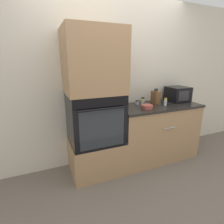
% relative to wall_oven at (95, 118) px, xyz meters
% --- Properties ---
extents(ground_plane, '(12.00, 12.00, 0.00)m').
position_rel_wall_oven_xyz_m(ground_plane, '(0.37, -0.30, -0.83)').
color(ground_plane, '#6B6056').
extents(wall_back, '(8.00, 0.05, 2.50)m').
position_rel_wall_oven_xyz_m(wall_back, '(0.37, 0.33, 0.42)').
color(wall_back, beige).
rests_on(wall_back, ground_plane).
extents(oven_cabinet_base, '(0.73, 0.60, 0.48)m').
position_rel_wall_oven_xyz_m(oven_cabinet_base, '(-0.00, 0.00, -0.58)').
color(oven_cabinet_base, '#A87F56').
rests_on(oven_cabinet_base, ground_plane).
extents(wall_oven, '(0.71, 0.64, 0.68)m').
position_rel_wall_oven_xyz_m(wall_oven, '(0.00, 0.00, 0.00)').
color(wall_oven, black).
rests_on(wall_oven, oven_cabinet_base).
extents(oven_cabinet_upper, '(0.73, 0.60, 0.80)m').
position_rel_wall_oven_xyz_m(oven_cabinet_upper, '(-0.00, 0.00, 0.74)').
color(oven_cabinet_upper, '#A87F56').
rests_on(oven_cabinet_upper, wall_oven).
extents(counter_unit, '(1.36, 0.63, 0.92)m').
position_rel_wall_oven_xyz_m(counter_unit, '(1.03, 0.00, -0.37)').
color(counter_unit, '#A87F56').
rests_on(counter_unit, ground_plane).
extents(microwave, '(0.34, 0.33, 0.25)m').
position_rel_wall_oven_xyz_m(microwave, '(1.49, 0.08, 0.21)').
color(microwave, black).
rests_on(microwave, counter_unit).
extents(knife_block, '(0.09, 0.14, 0.24)m').
position_rel_wall_oven_xyz_m(knife_block, '(1.05, 0.09, 0.19)').
color(knife_block, brown).
rests_on(knife_block, counter_unit).
extents(bowl, '(0.17, 0.17, 0.05)m').
position_rel_wall_oven_xyz_m(bowl, '(0.76, -0.11, 0.12)').
color(bowl, '#B24C42').
rests_on(bowl, counter_unit).
extents(condiment_jar_near, '(0.05, 0.05, 0.08)m').
position_rel_wall_oven_xyz_m(condiment_jar_near, '(0.91, 0.24, 0.13)').
color(condiment_jar_near, silver).
rests_on(condiment_jar_near, counter_unit).
extents(condiment_jar_mid, '(0.05, 0.05, 0.11)m').
position_rel_wall_oven_xyz_m(condiment_jar_mid, '(1.12, -0.07, 0.14)').
color(condiment_jar_mid, silver).
rests_on(condiment_jar_mid, counter_unit).
extents(condiment_jar_far, '(0.06, 0.06, 0.06)m').
position_rel_wall_oven_xyz_m(condiment_jar_far, '(0.75, 0.16, 0.12)').
color(condiment_jar_far, silver).
rests_on(condiment_jar_far, counter_unit).
extents(condiment_jar_back, '(0.04, 0.04, 0.08)m').
position_rel_wall_oven_xyz_m(condiment_jar_back, '(0.81, 0.10, 0.13)').
color(condiment_jar_back, silver).
rests_on(condiment_jar_back, counter_unit).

